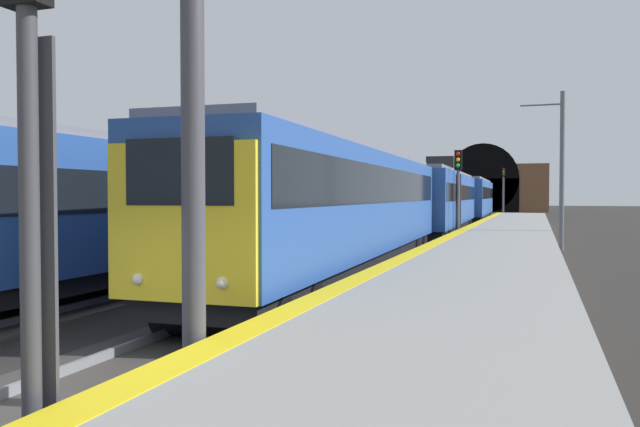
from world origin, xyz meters
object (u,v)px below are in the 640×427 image
(train_adjacent_platform, at_px, (284,202))
(railway_signal_far, at_px, (503,187))
(train_main_approaching, at_px, (440,200))
(catenary_mast_near, at_px, (561,169))
(railway_signal_near, at_px, (29,132))
(railway_signal_mid, at_px, (458,188))

(train_adjacent_platform, height_order, railway_signal_far, railway_signal_far)
(train_main_approaching, bearing_deg, catenary_mast_near, 40.89)
(railway_signal_far, bearing_deg, train_main_approaching, -2.50)
(train_adjacent_platform, height_order, catenary_mast_near, catenary_mast_near)
(railway_signal_near, height_order, railway_signal_mid, railway_signal_near)
(railway_signal_near, xyz_separation_m, railway_signal_far, (75.02, 0.00, 0.41))
(train_main_approaching, relative_size, catenary_mast_near, 8.10)
(railway_signal_mid, distance_m, railway_signal_far, 45.86)
(train_adjacent_platform, bearing_deg, railway_signal_far, -7.22)
(catenary_mast_near, bearing_deg, railway_signal_near, 169.80)
(railway_signal_far, bearing_deg, railway_signal_mid, 0.00)
(train_main_approaching, bearing_deg, railway_signal_mid, 15.47)
(train_adjacent_platform, distance_m, railway_signal_far, 53.81)
(train_adjacent_platform, xyz_separation_m, railway_signal_near, (-21.64, -6.69, 0.82))
(railway_signal_mid, relative_size, catenary_mast_near, 0.66)
(train_main_approaching, height_order, railway_signal_near, railway_signal_near)
(train_adjacent_platform, height_order, railway_signal_near, railway_signal_near)
(train_main_approaching, height_order, railway_signal_mid, train_main_approaching)
(train_adjacent_platform, relative_size, railway_signal_far, 7.11)
(railway_signal_near, bearing_deg, catenary_mast_near, 169.80)
(railway_signal_near, distance_m, railway_signal_far, 75.02)
(railway_signal_mid, bearing_deg, railway_signal_near, 0.00)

